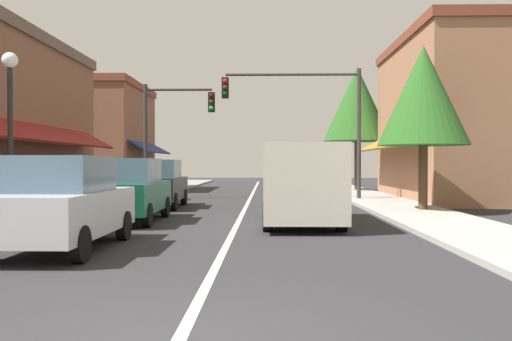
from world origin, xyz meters
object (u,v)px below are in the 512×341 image
at_px(parked_car_third_left, 158,184).
at_px(traffic_signal_left_corner, 170,123).
at_px(parked_car_nearest_left, 62,204).
at_px(parked_car_second_left, 128,190).
at_px(street_lamp_left_near, 10,110).
at_px(tree_right_far, 357,104).
at_px(tree_right_near, 423,96).
at_px(traffic_signal_mast_arm, 310,109).
at_px(van_in_lane, 301,181).

distance_m(parked_car_third_left, traffic_signal_left_corner, 5.61).
height_order(parked_car_nearest_left, parked_car_second_left, same).
xyz_separation_m(street_lamp_left_near, tree_right_far, (11.05, 19.07, 2.17)).
bearing_deg(tree_right_near, tree_right_far, 89.95).
bearing_deg(parked_car_nearest_left, traffic_signal_mast_arm, 67.41).
distance_m(traffic_signal_mast_arm, traffic_signal_left_corner, 6.49).
bearing_deg(parked_car_nearest_left, tree_right_far, 67.23).
height_order(tree_right_near, tree_right_far, tree_right_far).
bearing_deg(parked_car_nearest_left, van_in_lane, 43.86).
xyz_separation_m(parked_car_third_left, street_lamp_left_near, (-1.85, -7.64, 1.99)).
bearing_deg(traffic_signal_mast_arm, tree_right_near, -60.33).
bearing_deg(parked_car_second_left, traffic_signal_left_corner, 92.68).
bearing_deg(parked_car_nearest_left, parked_car_second_left, 90.38).
height_order(van_in_lane, tree_right_far, tree_right_far).
xyz_separation_m(van_in_lane, traffic_signal_left_corner, (-5.38, 10.31, 2.36)).
bearing_deg(parked_car_third_left, traffic_signal_mast_arm, 31.15).
relative_size(van_in_lane, tree_right_near, 0.94).
xyz_separation_m(parked_car_second_left, parked_car_third_left, (-0.18, 4.92, 0.00)).
xyz_separation_m(parked_car_nearest_left, traffic_signal_mast_arm, (5.72, 13.70, 3.12)).
relative_size(parked_car_second_left, tree_right_near, 0.75).
height_order(traffic_signal_left_corner, tree_right_near, tree_right_near).
height_order(van_in_lane, traffic_signal_left_corner, traffic_signal_left_corner).
relative_size(parked_car_third_left, traffic_signal_left_corner, 0.78).
xyz_separation_m(parked_car_third_left, traffic_signal_left_corner, (-0.44, 4.93, 2.63)).
xyz_separation_m(parked_car_second_left, tree_right_near, (9.01, 2.98, 2.98)).
bearing_deg(parked_car_nearest_left, street_lamp_left_near, 132.18).
xyz_separation_m(traffic_signal_left_corner, tree_right_near, (9.63, -6.88, 0.35)).
bearing_deg(tree_right_near, parked_car_second_left, -161.69).
distance_m(parked_car_nearest_left, traffic_signal_left_corner, 15.09).
bearing_deg(tree_right_far, traffic_signal_mast_arm, -113.16).
relative_size(parked_car_nearest_left, traffic_signal_mast_arm, 0.68).
bearing_deg(traffic_signal_left_corner, traffic_signal_mast_arm, -10.24).
bearing_deg(van_in_lane, parked_car_second_left, 174.50).
height_order(parked_car_third_left, van_in_lane, van_in_lane).
xyz_separation_m(parked_car_second_left, traffic_signal_left_corner, (-0.62, 9.86, 2.63)).
bearing_deg(traffic_signal_mast_arm, tree_right_far, 66.84).
height_order(van_in_lane, traffic_signal_mast_arm, traffic_signal_mast_arm).
distance_m(parked_car_nearest_left, tree_right_near, 12.37).
height_order(parked_car_second_left, traffic_signal_left_corner, traffic_signal_left_corner).
xyz_separation_m(parked_car_third_left, tree_right_near, (9.19, -1.94, 2.98)).
bearing_deg(traffic_signal_mast_arm, parked_car_third_left, -147.45).
height_order(parked_car_third_left, tree_right_far, tree_right_far).
bearing_deg(parked_car_third_left, tree_right_far, 49.78).
relative_size(van_in_lane, traffic_signal_mast_arm, 0.86).
height_order(parked_car_third_left, tree_right_near, tree_right_near).
distance_m(traffic_signal_mast_arm, street_lamp_left_near, 13.86).
bearing_deg(parked_car_third_left, parked_car_second_left, -89.28).
distance_m(van_in_lane, tree_right_far, 17.77).
bearing_deg(parked_car_nearest_left, traffic_signal_left_corner, 92.56).
xyz_separation_m(parked_car_third_left, traffic_signal_mast_arm, (5.93, 3.78, 3.12)).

